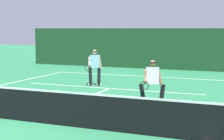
{
  "coord_description": "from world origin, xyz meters",
  "views": [
    {
      "loc": [
        6.28,
        -8.55,
        2.66
      ],
      "look_at": [
        0.68,
        4.91,
        1.0
      ],
      "focal_mm": 58.78,
      "sensor_mm": 36.0,
      "label": 1
    }
  ],
  "objects": [
    {
      "name": "ground_plane",
      "position": [
        0.0,
        0.0,
        0.0
      ],
      "size": [
        80.0,
        80.0,
        0.0
      ],
      "primitive_type": "plane",
      "color": "#2B7E4F"
    },
    {
      "name": "tennis_ball",
      "position": [
        -2.21,
        4.43,
        0.03
      ],
      "size": [
        0.07,
        0.07,
        0.07
      ],
      "primitive_type": "sphere",
      "color": "#D1E033",
      "rests_on": "ground_plane"
    },
    {
      "name": "player_near",
      "position": [
        2.9,
        3.05,
        0.89
      ],
      "size": [
        0.89,
        0.92,
        1.63
      ],
      "rotation": [
        0.0,
        0.0,
        3.47
      ],
      "color": "black",
      "rests_on": "ground_plane"
    },
    {
      "name": "court_line_baseline_far",
      "position": [
        0.0,
        10.8,
        0.0
      ],
      "size": [
        10.22,
        0.1,
        0.01
      ],
      "primitive_type": "cube",
      "color": "white",
      "rests_on": "ground_plane"
    },
    {
      "name": "court_line_centre",
      "position": [
        0.0,
        3.2,
        0.0
      ],
      "size": [
        0.1,
        6.4,
        0.01
      ],
      "primitive_type": "cube",
      "color": "white",
      "rests_on": "ground_plane"
    },
    {
      "name": "player_far",
      "position": [
        -0.97,
        6.75,
        0.93
      ],
      "size": [
        0.71,
        0.94,
        1.68
      ],
      "rotation": [
        0.0,
        0.0,
        3.58
      ],
      "color": "black",
      "rests_on": "ground_plane"
    },
    {
      "name": "court_line_service",
      "position": [
        0.0,
        6.28,
        0.0
      ],
      "size": [
        8.33,
        0.1,
        0.01
      ],
      "primitive_type": "cube",
      "color": "white",
      "rests_on": "ground_plane"
    },
    {
      "name": "back_fence_windscreen",
      "position": [
        0.0,
        14.68,
        1.33
      ],
      "size": [
        19.21,
        0.12,
        2.66
      ],
      "primitive_type": "cube",
      "color": "#1B4425",
      "rests_on": "ground_plane"
    },
    {
      "name": "tennis_net",
      "position": [
        0.0,
        0.0,
        0.5
      ],
      "size": [
        11.2,
        0.09,
        1.05
      ],
      "color": "#1E4723",
      "rests_on": "ground_plane"
    }
  ]
}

